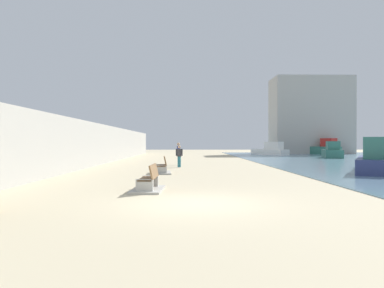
{
  "coord_description": "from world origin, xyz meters",
  "views": [
    {
      "loc": [
        -0.19,
        -10.43,
        1.79
      ],
      "look_at": [
        0.23,
        17.64,
        1.67
      ],
      "focal_mm": 33.39,
      "sensor_mm": 36.0,
      "label": 1
    }
  ],
  "objects_px": {
    "bench_far": "(162,169)",
    "bench_near": "(148,184)",
    "person_standing": "(178,152)",
    "boat_far_right": "(270,150)",
    "boat_nearest": "(326,148)",
    "boat_outer": "(379,159)",
    "boat_mid_bay": "(332,152)",
    "person_walking": "(179,155)"
  },
  "relations": [
    {
      "from": "bench_far",
      "to": "bench_near",
      "type": "bearing_deg",
      "value": -89.74
    },
    {
      "from": "person_standing",
      "to": "bench_near",
      "type": "bearing_deg",
      "value": -92.97
    },
    {
      "from": "person_standing",
      "to": "bench_far",
      "type": "bearing_deg",
      "value": -96.2
    },
    {
      "from": "boat_far_right",
      "to": "person_standing",
      "type": "bearing_deg",
      "value": -118.9
    },
    {
      "from": "bench_near",
      "to": "boat_nearest",
      "type": "height_order",
      "value": "boat_nearest"
    },
    {
      "from": "boat_outer",
      "to": "boat_far_right",
      "type": "bearing_deg",
      "value": 89.06
    },
    {
      "from": "bench_far",
      "to": "boat_mid_bay",
      "type": "bearing_deg",
      "value": 47.58
    },
    {
      "from": "bench_near",
      "to": "bench_far",
      "type": "xyz_separation_m",
      "value": [
        -0.03,
        7.44,
        0.0
      ]
    },
    {
      "from": "bench_near",
      "to": "person_walking",
      "type": "xyz_separation_m",
      "value": [
        0.87,
        12.54,
        0.67
      ]
    },
    {
      "from": "boat_nearest",
      "to": "person_standing",
      "type": "bearing_deg",
      "value": -131.1
    },
    {
      "from": "person_standing",
      "to": "boat_far_right",
      "type": "xyz_separation_m",
      "value": [
        12.67,
        22.95,
        -0.34
      ]
    },
    {
      "from": "bench_far",
      "to": "person_walking",
      "type": "bearing_deg",
      "value": 79.9
    },
    {
      "from": "bench_far",
      "to": "boat_far_right",
      "type": "bearing_deg",
      "value": 66.05
    },
    {
      "from": "person_walking",
      "to": "boat_far_right",
      "type": "distance_m",
      "value": 28.2
    },
    {
      "from": "person_walking",
      "to": "boat_outer",
      "type": "height_order",
      "value": "boat_outer"
    },
    {
      "from": "person_standing",
      "to": "boat_far_right",
      "type": "height_order",
      "value": "boat_far_right"
    },
    {
      "from": "boat_nearest",
      "to": "boat_far_right",
      "type": "height_order",
      "value": "boat_nearest"
    },
    {
      "from": "bench_far",
      "to": "boat_mid_bay",
      "type": "height_order",
      "value": "boat_mid_bay"
    },
    {
      "from": "boat_outer",
      "to": "boat_nearest",
      "type": "height_order",
      "value": "boat_nearest"
    },
    {
      "from": "bench_near",
      "to": "boat_mid_bay",
      "type": "relative_size",
      "value": 0.47
    },
    {
      "from": "person_walking",
      "to": "boat_mid_bay",
      "type": "distance_m",
      "value": 22.6
    },
    {
      "from": "boat_outer",
      "to": "boat_mid_bay",
      "type": "relative_size",
      "value": 1.74
    },
    {
      "from": "boat_mid_bay",
      "to": "boat_nearest",
      "type": "bearing_deg",
      "value": 71.66
    },
    {
      "from": "person_walking",
      "to": "boat_mid_bay",
      "type": "relative_size",
      "value": 0.34
    },
    {
      "from": "boat_nearest",
      "to": "boat_mid_bay",
      "type": "distance_m",
      "value": 12.59
    },
    {
      "from": "boat_outer",
      "to": "boat_mid_bay",
      "type": "distance_m",
      "value": 19.96
    },
    {
      "from": "boat_outer",
      "to": "boat_nearest",
      "type": "distance_m",
      "value": 32.53
    },
    {
      "from": "bench_far",
      "to": "person_walking",
      "type": "height_order",
      "value": "person_walking"
    },
    {
      "from": "bench_near",
      "to": "boat_outer",
      "type": "bearing_deg",
      "value": 31.49
    },
    {
      "from": "boat_mid_bay",
      "to": "person_standing",
      "type": "bearing_deg",
      "value": -144.33
    },
    {
      "from": "bench_far",
      "to": "person_standing",
      "type": "height_order",
      "value": "person_standing"
    },
    {
      "from": "bench_far",
      "to": "person_standing",
      "type": "bearing_deg",
      "value": 83.8
    },
    {
      "from": "boat_far_right",
      "to": "boat_nearest",
      "type": "bearing_deg",
      "value": 9.25
    },
    {
      "from": "bench_far",
      "to": "person_walking",
      "type": "distance_m",
      "value": 5.22
    },
    {
      "from": "boat_outer",
      "to": "boat_nearest",
      "type": "relative_size",
      "value": 1.7
    },
    {
      "from": "person_standing",
      "to": "boat_nearest",
      "type": "relative_size",
      "value": 0.38
    },
    {
      "from": "boat_far_right",
      "to": "bench_far",
      "type": "bearing_deg",
      "value": -113.95
    },
    {
      "from": "person_walking",
      "to": "boat_nearest",
      "type": "relative_size",
      "value": 0.33
    },
    {
      "from": "person_walking",
      "to": "boat_nearest",
      "type": "xyz_separation_m",
      "value": [
        21.13,
        26.64,
        0.0
      ]
    },
    {
      "from": "boat_outer",
      "to": "boat_mid_bay",
      "type": "bearing_deg",
      "value": 75.2
    },
    {
      "from": "boat_far_right",
      "to": "boat_mid_bay",
      "type": "bearing_deg",
      "value": -66.41
    },
    {
      "from": "bench_far",
      "to": "boat_mid_bay",
      "type": "relative_size",
      "value": 0.47
    }
  ]
}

